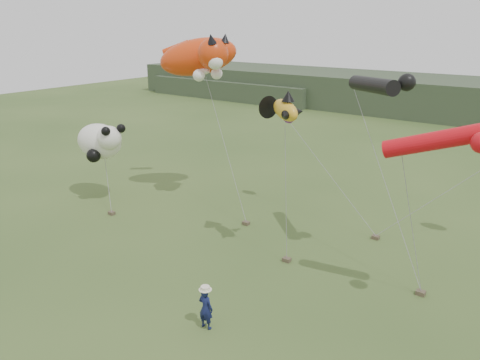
% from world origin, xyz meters
% --- Properties ---
extents(ground, '(120.00, 120.00, 0.00)m').
position_xyz_m(ground, '(0.00, 0.00, 0.00)').
color(ground, '#385123').
rests_on(ground, ground).
extents(headland, '(90.00, 13.00, 4.00)m').
position_xyz_m(headland, '(-3.11, 44.69, 1.92)').
color(headland, '#2D3D28').
rests_on(headland, ground).
extents(festival_attendant, '(0.58, 0.39, 1.54)m').
position_xyz_m(festival_attendant, '(0.49, -1.20, 0.77)').
color(festival_attendant, '#121845').
rests_on(festival_attendant, ground).
extents(sandbag_anchors, '(16.47, 5.89, 0.18)m').
position_xyz_m(sandbag_anchors, '(-0.96, 5.81, 0.09)').
color(sandbag_anchors, brown).
rests_on(sandbag_anchors, ground).
extents(cat_kite, '(5.80, 4.44, 2.74)m').
position_xyz_m(cat_kite, '(-7.78, 8.50, 8.26)').
color(cat_kite, red).
rests_on(cat_kite, ground).
extents(fish_kite, '(2.69, 1.74, 1.35)m').
position_xyz_m(fish_kite, '(-0.57, 4.86, 6.70)').
color(fish_kite, gold).
rests_on(fish_kite, ground).
extents(tube_kites, '(6.56, 4.91, 2.74)m').
position_xyz_m(tube_kites, '(4.47, 5.70, 7.03)').
color(tube_kites, black).
rests_on(tube_kites, ground).
extents(panda_kite, '(3.59, 2.32, 2.23)m').
position_xyz_m(panda_kite, '(-12.46, 4.86, 3.55)').
color(panda_kite, white).
rests_on(panda_kite, ground).
extents(misc_kites, '(11.55, 2.16, 1.31)m').
position_xyz_m(misc_kites, '(3.03, 11.14, 5.12)').
color(misc_kites, '#FF5E10').
rests_on(misc_kites, ground).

